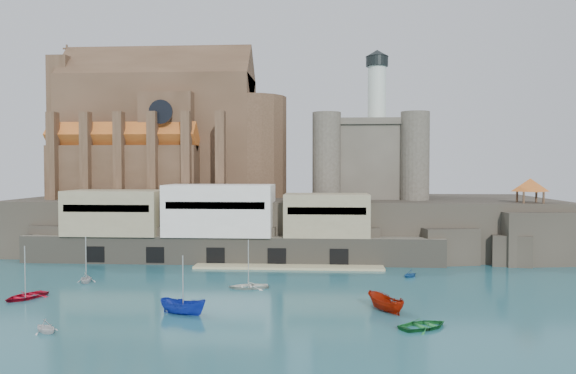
# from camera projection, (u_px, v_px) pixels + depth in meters

# --- Properties ---
(ground) EXTENTS (300.00, 300.00, 0.00)m
(ground) POSITION_uv_depth(u_px,v_px,m) (264.00, 293.00, 71.00)
(ground) COLOR #1B4F5B
(ground) RESTS_ON ground
(promontory) EXTENTS (100.00, 36.00, 10.00)m
(promontory) POSITION_uv_depth(u_px,v_px,m) (285.00, 223.00, 110.10)
(promontory) COLOR black
(promontory) RESTS_ON ground
(quay) EXTENTS (70.00, 12.00, 13.05)m
(quay) POSITION_uv_depth(u_px,v_px,m) (219.00, 226.00, 94.47)
(quay) COLOR #686253
(quay) RESTS_ON ground
(church) EXTENTS (47.00, 25.93, 30.51)m
(church) POSITION_uv_depth(u_px,v_px,m) (168.00, 137.00, 113.56)
(church) COLOR #4A3322
(church) RESTS_ON promontory
(castle_keep) EXTENTS (21.20, 21.20, 29.30)m
(castle_keep) POSITION_uv_depth(u_px,v_px,m) (368.00, 155.00, 110.27)
(castle_keep) COLOR #4B463B
(castle_keep) RESTS_ON promontory
(rock_outcrop) EXTENTS (14.50, 10.50, 8.70)m
(rock_outcrop) POSITION_uv_depth(u_px,v_px,m) (530.00, 238.00, 93.86)
(rock_outcrop) COLOR black
(rock_outcrop) RESTS_ON ground
(pavilion) EXTENTS (6.40, 6.40, 5.40)m
(pavilion) POSITION_uv_depth(u_px,v_px,m) (530.00, 187.00, 93.72)
(pavilion) COLOR #4A3322
(pavilion) RESTS_ON rock_outcrop
(boat_0) EXTENTS (4.10, 2.65, 5.57)m
(boat_0) POSITION_uv_depth(u_px,v_px,m) (25.00, 298.00, 68.15)
(boat_0) COLOR #B4081F
(boat_0) RESTS_ON ground
(boat_1) EXTENTS (2.85, 3.11, 3.08)m
(boat_1) POSITION_uv_depth(u_px,v_px,m) (46.00, 332.00, 54.13)
(boat_1) COLOR silver
(boat_1) RESTS_ON ground
(boat_2) EXTENTS (2.67, 2.63, 5.56)m
(boat_2) POSITION_uv_depth(u_px,v_px,m) (183.00, 314.00, 60.79)
(boat_2) COLOR #132A9F
(boat_2) RESTS_ON ground
(boat_3) EXTENTS (2.97, 3.92, 5.45)m
(boat_3) POSITION_uv_depth(u_px,v_px,m) (424.00, 328.00, 55.62)
(boat_3) COLOR #1E7733
(boat_3) RESTS_ON ground
(boat_4) EXTENTS (3.19, 2.30, 3.37)m
(boat_4) POSITION_uv_depth(u_px,v_px,m) (86.00, 282.00, 77.57)
(boat_4) COLOR silver
(boat_4) RESTS_ON ground
(boat_5) EXTENTS (2.94, 2.96, 5.61)m
(boat_5) POSITION_uv_depth(u_px,v_px,m) (385.00, 311.00, 62.20)
(boat_5) COLOR #921704
(boat_5) RESTS_ON ground
(boat_6) EXTENTS (1.88, 3.91, 5.27)m
(boat_6) POSITION_uv_depth(u_px,v_px,m) (248.00, 288.00, 73.94)
(boat_6) COLOR white
(boat_6) RESTS_ON ground
(boat_7) EXTENTS (2.70, 2.71, 2.75)m
(boat_7) POSITION_uv_depth(u_px,v_px,m) (410.00, 277.00, 81.50)
(boat_7) COLOR #1C5394
(boat_7) RESTS_ON ground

